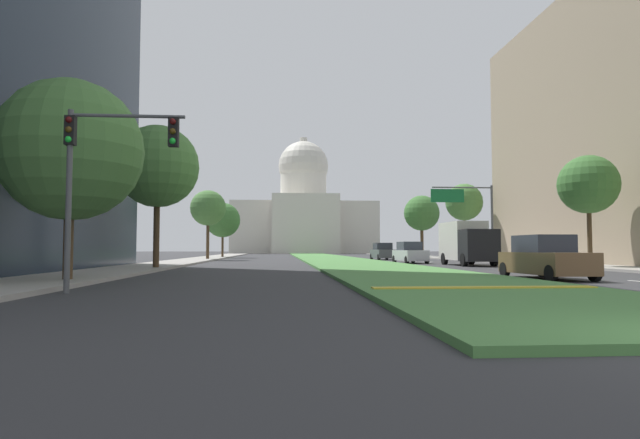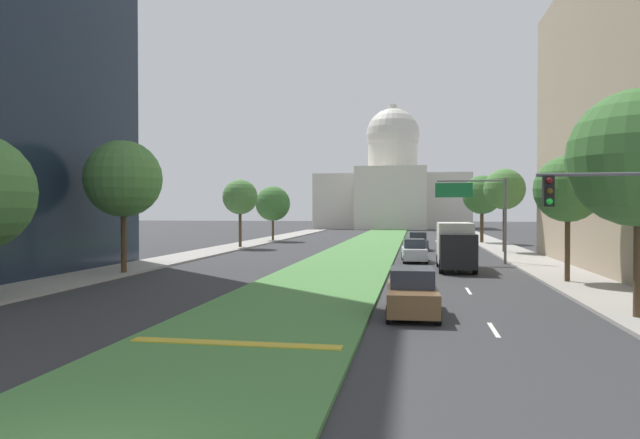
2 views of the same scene
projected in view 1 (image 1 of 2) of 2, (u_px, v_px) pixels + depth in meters
The scene contains 20 objects.
ground_plane at pixel (325, 258), 66.43m from camera, with size 265.68×265.68×0.00m, color #333335.
grass_median at pixel (330, 259), 60.43m from camera, with size 7.10×108.69×0.14m, color #4C8442.
median_curb_nose at pixel (484, 287), 14.86m from camera, with size 6.39×0.50×0.04m, color gold.
lane_dashes_right at pixel (433, 262), 47.02m from camera, with size 0.16×57.34×0.01m.
sidewalk_left at pixel (196, 260), 53.32m from camera, with size 4.00×108.69×0.15m, color #9E9991.
sidewalk_right at pixel (469, 259), 55.51m from camera, with size 4.00×108.69×0.15m, color #9E9991.
capitol_building at pixel (304, 215), 126.24m from camera, with size 33.73×22.42×27.99m.
traffic_light_near_left at pixel (100, 159), 14.98m from camera, with size 3.34×0.35×5.20m.
overhead_guide_sign at pixel (469, 207), 43.80m from camera, with size 5.30×0.20×6.50m.
street_tree_left_near at pixel (71, 150), 19.24m from camera, with size 5.15×5.15×7.42m.
street_tree_left_mid at pixel (158, 167), 30.93m from camera, with size 4.82×4.82×8.47m.
street_tree_right_mid at pixel (588, 185), 32.99m from camera, with size 3.66×3.66×7.08m.
street_tree_left_far at pixel (208, 208), 55.41m from camera, with size 3.74×3.74×7.34m.
street_tree_right_far at pixel (464, 202), 55.01m from camera, with size 3.85×3.85×7.98m.
street_tree_left_distant at pixel (223, 220), 68.68m from camera, with size 4.52×4.52×7.17m.
street_tree_right_distant at pixel (422, 213), 70.25m from camera, with size 4.70×4.70×8.28m.
sedan_lead_stopped at pixel (545, 258), 21.62m from camera, with size 2.10×4.70×1.80m.
sedan_midblock at pixel (410, 253), 44.06m from camera, with size 2.12×4.61×1.80m.
sedan_distant at pixel (383, 252), 57.07m from camera, with size 2.17×4.44×1.83m.
box_truck_delivery at pixel (467, 242), 38.61m from camera, with size 2.40×6.40×3.20m.
Camera 1 is at (-5.77, -5.97, 1.27)m, focal length 29.65 mm.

